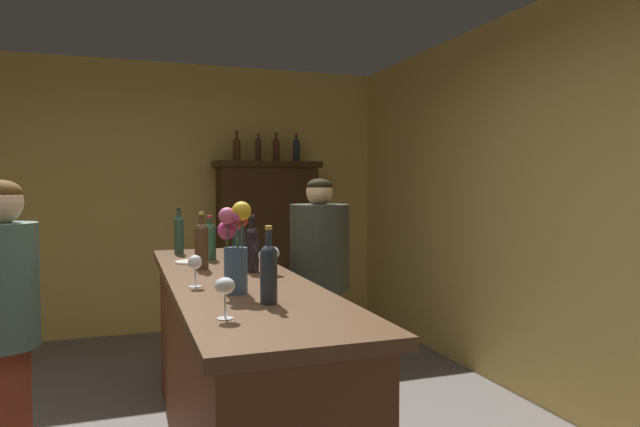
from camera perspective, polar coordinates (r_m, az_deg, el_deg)
wall_back at (r=5.88m, az=-17.55°, el=1.49°), size 4.97×0.12×2.69m
wall_right at (r=3.65m, az=27.58°, el=0.54°), size 0.12×6.76×2.69m
bar_counter at (r=3.06m, az=-8.68°, el=-15.58°), size 0.66×2.67×1.01m
display_cabinet at (r=5.77m, az=-5.37°, el=-2.93°), size 1.06×0.42×1.72m
wine_bottle_malbec at (r=3.65m, az=-8.20°, el=-2.27°), size 0.08×0.08×0.31m
wine_bottle_merlot at (r=3.06m, az=-6.89°, el=-3.37°), size 0.07×0.07×0.31m
wine_bottle_pinot at (r=3.99m, az=-14.11°, el=-1.91°), size 0.06×0.06×0.31m
wine_bottle_riesling at (r=3.62m, az=-11.11°, el=-2.60°), size 0.08×0.08×0.28m
wine_bottle_rose at (r=3.21m, az=-11.92°, el=-3.00°), size 0.08×0.08×0.32m
wine_bottle_syrah at (r=2.24m, az=-5.22°, el=-5.76°), size 0.07×0.07×0.31m
wine_glass_front at (r=2.66m, az=-12.55°, el=-4.99°), size 0.06×0.06×0.15m
wine_glass_mid at (r=2.86m, az=-5.61°, el=-4.50°), size 0.07×0.07×0.15m
wine_glass_rear at (r=2.01m, az=-9.61°, el=-7.40°), size 0.07×0.07×0.15m
wine_glass_spare at (r=2.98m, az=-4.88°, el=-4.16°), size 0.08×0.08×0.15m
flower_arrangement at (r=2.46m, az=-8.63°, el=-2.76°), size 0.14×0.15×0.40m
cheese_plate at (r=3.50m, az=-12.93°, el=-4.81°), size 0.20×0.20×0.01m
display_bottle_left at (r=5.69m, az=-8.44°, el=6.59°), size 0.08×0.08×0.30m
display_bottle_midleft at (r=5.73m, az=-6.28°, el=6.60°), size 0.06×0.06×0.30m
display_bottle_center at (r=5.78m, az=-4.46°, el=6.59°), size 0.07×0.07×0.30m
display_bottle_midright at (r=5.84m, az=-2.40°, el=6.54°), size 0.07×0.07×0.29m
patron_by_cabinet at (r=2.89m, az=-29.51°, el=-10.24°), size 0.31×0.31×1.50m
bartender at (r=3.73m, az=-0.05°, el=-7.23°), size 0.39×0.39×1.52m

